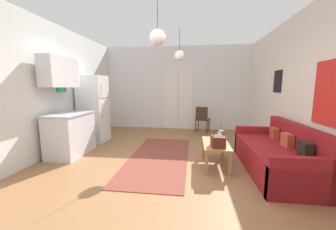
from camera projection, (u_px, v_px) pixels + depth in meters
The scene contains 14 objects.
ground_plane at pixel (160, 174), 3.44m from camera, with size 5.52×7.80×0.10m, color #8E603D.
wall_back at pixel (177, 89), 6.81m from camera, with size 5.12×0.13×2.84m.
wall_right at pixel (324, 90), 2.92m from camera, with size 0.12×7.40×2.84m.
wall_left at pixel (23, 90), 3.55m from camera, with size 0.12×7.40×2.84m.
area_rug at pixel (159, 157), 4.10m from camera, with size 1.19×2.82×0.01m, color brown.
couch at pixel (278, 156), 3.39m from camera, with size 0.88×2.00×0.84m.
coffee_table at pixel (216, 146), 3.64m from camera, with size 0.47×0.92×0.44m.
bamboo_vase at pixel (221, 135), 3.84m from camera, with size 0.10×0.10×0.41m.
handbag at pixel (218, 141), 3.38m from camera, with size 0.24×0.28×0.30m.
refrigerator at pixel (94, 109), 5.21m from camera, with size 0.67×0.62×1.76m.
kitchen_counter at pixel (68, 119), 4.19m from camera, with size 0.64×1.04×2.09m.
accent_chair at pixel (202, 118), 6.25m from camera, with size 0.51×0.49×0.85m.
pendant_lamp_near at pixel (158, 37), 3.19m from camera, with size 0.26×0.26×0.70m.
pendant_lamp_far at pixel (179, 56), 4.66m from camera, with size 0.25×0.25×0.76m.
Camera 1 is at (0.56, -3.21, 1.48)m, focal length 20.82 mm.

